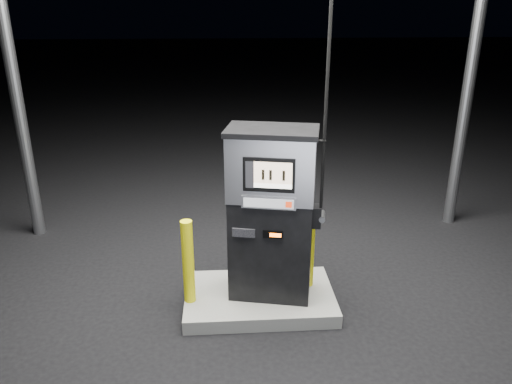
{
  "coord_description": "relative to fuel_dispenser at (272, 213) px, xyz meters",
  "views": [
    {
      "loc": [
        -0.35,
        -4.63,
        3.11
      ],
      "look_at": [
        -0.04,
        0.0,
        1.32
      ],
      "focal_mm": 35.0,
      "sensor_mm": 36.0,
      "label": 1
    }
  ],
  "objects": [
    {
      "name": "ground",
      "position": [
        -0.12,
        -0.01,
        -1.08
      ],
      "size": [
        80.0,
        80.0,
        0.0
      ],
      "primitive_type": "plane",
      "color": "black",
      "rests_on": "ground"
    },
    {
      "name": "bollard_left",
      "position": [
        -0.86,
        -0.11,
        -0.47
      ],
      "size": [
        0.15,
        0.15,
        0.91
      ],
      "primitive_type": "cylinder",
      "rotation": [
        0.0,
        0.0,
        0.24
      ],
      "color": "yellow",
      "rests_on": "pump_island"
    },
    {
      "name": "fuel_dispenser",
      "position": [
        0.0,
        0.0,
        0.0
      ],
      "size": [
        1.04,
        0.71,
        3.76
      ],
      "rotation": [
        0.0,
        0.0,
        -0.21
      ],
      "color": "black",
      "rests_on": "pump_island"
    },
    {
      "name": "pump_island",
      "position": [
        -0.12,
        -0.01,
        -1.01
      ],
      "size": [
        1.6,
        1.0,
        0.15
      ],
      "primitive_type": "cube",
      "color": "slate",
      "rests_on": "ground"
    },
    {
      "name": "bollard_right",
      "position": [
        0.43,
        0.12,
        -0.51
      ],
      "size": [
        0.14,
        0.14,
        0.84
      ],
      "primitive_type": "cylinder",
      "rotation": [
        0.0,
        0.0,
        0.35
      ],
      "color": "yellow",
      "rests_on": "pump_island"
    }
  ]
}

